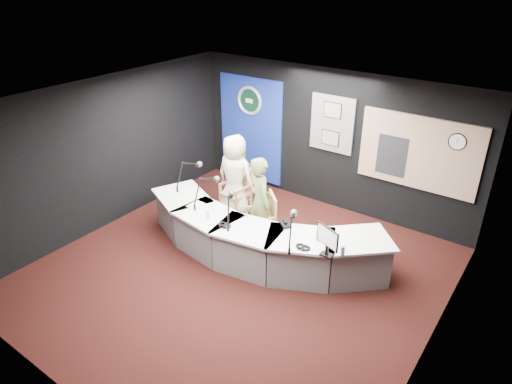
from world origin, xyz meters
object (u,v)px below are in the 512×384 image
Objects in this scene: armchair_right at (260,221)px; person_woman at (260,202)px; armchair_left at (235,193)px; person_man at (235,176)px; broadcast_desk at (255,238)px.

armchair_right is 0.38m from person_woman.
armchair_left is at bearing -167.13° from armchair_right.
broadcast_desk is at bearing 138.01° from person_man.
armchair_left is at bearing 139.83° from broadcast_desk.
armchair_right reaches higher than armchair_left.
broadcast_desk is 2.71× the size of person_man.
armchair_left is 0.54× the size of person_woman.
person_man is at bearing 139.83° from broadcast_desk.
person_woman is at bearing -21.58° from armchair_left.
person_man is 0.99× the size of person_woman.
person_man is (0.00, 0.00, 0.38)m from armchair_left.
armchair_right is at bearing 112.11° from broadcast_desk.
person_man is (-1.19, 1.01, 0.45)m from broadcast_desk.
armchair_left is 1.26m from person_woman.
person_man is (-1.03, 0.61, 0.37)m from armchair_right.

